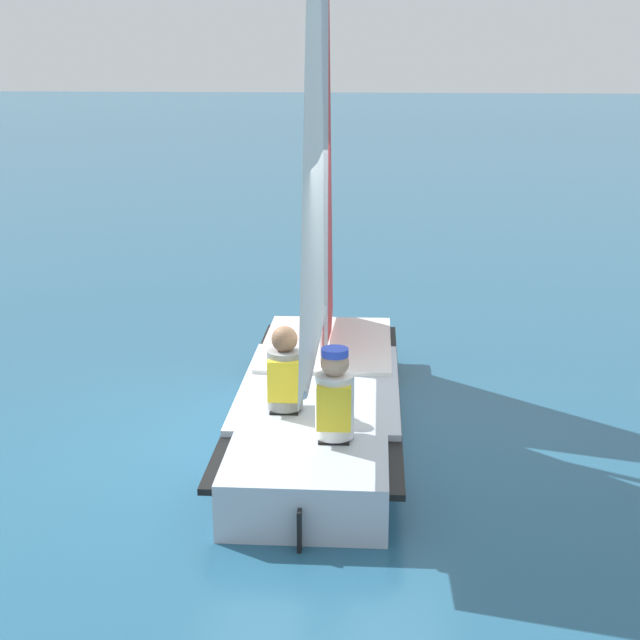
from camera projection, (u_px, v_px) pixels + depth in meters
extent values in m
plane|color=#235675|center=(320.00, 427.00, 8.25)|extent=(260.00, 260.00, 0.00)
cube|color=#B2BCCC|center=(320.00, 405.00, 8.20)|extent=(1.66, 2.47, 0.44)
cube|color=#B2BCCC|center=(330.00, 351.00, 9.79)|extent=(0.88, 1.05, 0.44)
cube|color=#B2BCCC|center=(306.00, 486.00, 6.60)|extent=(1.31, 1.09, 0.44)
cube|color=black|center=(320.00, 391.00, 8.16)|extent=(1.85, 4.29, 0.05)
cube|color=silver|center=(327.00, 343.00, 9.26)|extent=(1.50, 2.03, 0.04)
cylinder|color=#B7B7BC|center=(324.00, 56.00, 7.87)|extent=(0.08, 0.08, 5.76)
cylinder|color=#B7B7BC|center=(315.00, 344.00, 7.34)|extent=(0.30, 2.39, 0.07)
pyramid|color=white|center=(314.00, 19.00, 6.65)|extent=(0.27, 2.27, 5.03)
pyramid|color=red|center=(328.00, 153.00, 8.88)|extent=(0.19, 1.43, 3.73)
cube|color=black|center=(299.00, 531.00, 6.09)|extent=(0.04, 0.08, 0.30)
cube|color=black|center=(286.00, 432.00, 7.57)|extent=(0.27, 0.30, 0.45)
cylinder|color=gray|center=(285.00, 379.00, 7.44)|extent=(0.33, 0.33, 0.50)
cube|color=yellow|center=(285.00, 376.00, 7.43)|extent=(0.29, 0.36, 0.35)
sphere|color=brown|center=(285.00, 339.00, 7.34)|extent=(0.22, 0.22, 0.22)
cube|color=black|center=(334.00, 462.00, 6.98)|extent=(0.27, 0.30, 0.45)
cylinder|color=white|center=(335.00, 406.00, 6.85)|extent=(0.33, 0.33, 0.50)
cube|color=yellow|center=(335.00, 403.00, 6.84)|extent=(0.29, 0.36, 0.35)
sphere|color=tan|center=(335.00, 363.00, 6.75)|extent=(0.22, 0.22, 0.22)
cylinder|color=blue|center=(335.00, 352.00, 6.73)|extent=(0.23, 0.23, 0.06)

